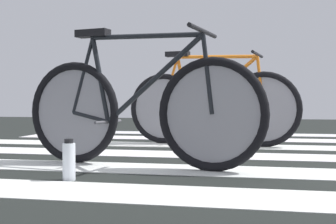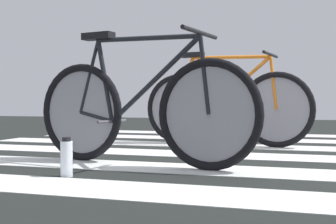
# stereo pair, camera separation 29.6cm
# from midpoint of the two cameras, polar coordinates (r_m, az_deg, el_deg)

# --- Properties ---
(ground) EXTENTS (18.00, 14.00, 0.02)m
(ground) POSITION_cam_midpoint_polar(r_m,az_deg,el_deg) (3.72, 5.94, -5.53)
(ground) COLOR black
(crosswalk_markings) EXTENTS (5.45, 4.25, 0.00)m
(crosswalk_markings) POSITION_cam_midpoint_polar(r_m,az_deg,el_deg) (4.01, 5.95, -4.84)
(crosswalk_markings) COLOR silver
(crosswalk_markings) RESTS_ON ground
(bicycle_1_of_2) EXTENTS (1.72, 0.56, 0.93)m
(bicycle_1_of_2) POSITION_cam_midpoint_polar(r_m,az_deg,el_deg) (3.04, -6.53, 0.36)
(bicycle_1_of_2) COLOR black
(bicycle_1_of_2) RESTS_ON ground
(bicycle_2_of_2) EXTENTS (1.72, 0.54, 0.93)m
(bicycle_2_of_2) POSITION_cam_midpoint_polar(r_m,az_deg,el_deg) (4.46, 3.53, 0.75)
(bicycle_2_of_2) COLOR black
(bicycle_2_of_2) RESTS_ON ground
(water_bottle) EXTENTS (0.07, 0.07, 0.23)m
(water_bottle) POSITION_cam_midpoint_polar(r_m,az_deg,el_deg) (2.64, -15.39, -5.88)
(water_bottle) COLOR white
(water_bottle) RESTS_ON ground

